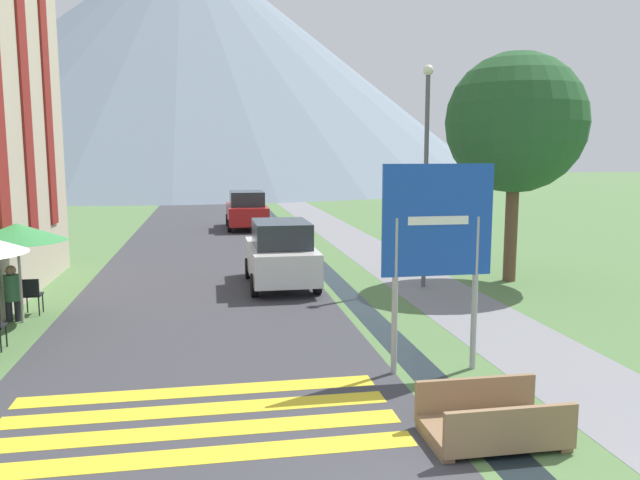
{
  "coord_description": "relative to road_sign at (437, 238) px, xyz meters",
  "views": [
    {
      "loc": [
        -2.29,
        -4.98,
        3.67
      ],
      "look_at": [
        0.37,
        10.0,
        1.52
      ],
      "focal_mm": 35.0,
      "sensor_mm": 36.0,
      "label": 1
    }
  ],
  "objects": [
    {
      "name": "ground_plane",
      "position": [
        -1.37,
        15.35,
        -2.28
      ],
      "size": [
        160.0,
        160.0,
        0.0
      ],
      "primitive_type": "plane",
      "color": "#517542"
    },
    {
      "name": "road",
      "position": [
        -3.87,
        25.35,
        -2.27
      ],
      "size": [
        6.4,
        60.0,
        0.01
      ],
      "color": "#38383D",
      "rests_on": "ground_plane"
    },
    {
      "name": "footpath",
      "position": [
        2.23,
        25.35,
        -2.27
      ],
      "size": [
        2.2,
        60.0,
        0.01
      ],
      "color": "slate",
      "rests_on": "ground_plane"
    },
    {
      "name": "drainage_channel",
      "position": [
        -0.17,
        25.35,
        -2.28
      ],
      "size": [
        0.6,
        60.0,
        0.0
      ],
      "color": "black",
      "rests_on": "ground_plane"
    },
    {
      "name": "crosswalk_marking",
      "position": [
        -3.87,
        -1.29,
        -2.27
      ],
      "size": [
        5.44,
        2.54,
        0.01
      ],
      "color": "yellow",
      "rests_on": "ground_plane"
    },
    {
      "name": "mountain_distant",
      "position": [
        -6.23,
        73.12,
        12.92
      ],
      "size": [
        76.93,
        76.93,
        30.39
      ],
      "color": "slate",
      "rests_on": "ground_plane"
    },
    {
      "name": "road_sign",
      "position": [
        0.0,
        0.0,
        0.0
      ],
      "size": [
        1.88,
        0.11,
        3.49
      ],
      "color": "#9E9EA3",
      "rests_on": "ground_plane"
    },
    {
      "name": "footbridge",
      "position": [
        -0.17,
        -2.56,
        -2.05
      ],
      "size": [
        1.7,
        1.1,
        0.65
      ],
      "color": "#846647",
      "rests_on": "ground_plane"
    },
    {
      "name": "parked_car_near",
      "position": [
        -1.77,
        7.16,
        -1.37
      ],
      "size": [
        1.81,
        3.8,
        1.82
      ],
      "color": "silver",
      "rests_on": "ground_plane"
    },
    {
      "name": "parked_car_far",
      "position": [
        -1.91,
        20.42,
        -1.37
      ],
      "size": [
        1.94,
        4.11,
        1.82
      ],
      "color": "#A31919",
      "rests_on": "ground_plane"
    },
    {
      "name": "cafe_chair_far_left",
      "position": [
        -7.69,
        5.07,
        -1.76
      ],
      "size": [
        0.4,
        0.4,
        0.85
      ],
      "rotation": [
        0.0,
        0.0,
        -0.06
      ],
      "color": "black",
      "rests_on": "ground_plane"
    },
    {
      "name": "cafe_umbrella_middle_green",
      "position": [
        -7.72,
        4.47,
        -0.31
      ],
      "size": [
        2.03,
        2.03,
        2.17
      ],
      "color": "#B7B2A8",
      "rests_on": "ground_plane"
    },
    {
      "name": "person_seated_far",
      "position": [
        -7.94,
        4.6,
        -1.59
      ],
      "size": [
        0.32,
        0.32,
        1.24
      ],
      "color": "#282833",
      "rests_on": "ground_plane"
    },
    {
      "name": "streetlamp",
      "position": [
        2.07,
        6.4,
        1.19
      ],
      "size": [
        0.28,
        0.28,
        5.94
      ],
      "color": "#515156",
      "rests_on": "ground_plane"
    },
    {
      "name": "tree_by_path",
      "position": [
        4.78,
        6.75,
        2.18
      ],
      "size": [
        3.89,
        3.89,
        6.43
      ],
      "color": "brown",
      "rests_on": "ground_plane"
    }
  ]
}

